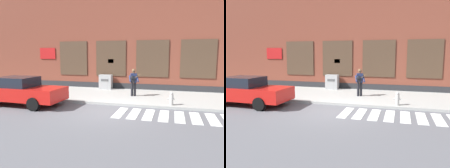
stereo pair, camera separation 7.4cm
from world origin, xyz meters
The scene contains 8 objects.
ground_plane centered at (0.00, 0.00, 0.00)m, with size 160.00×160.00×0.00m, color #56565B.
sidewalk centered at (0.00, 3.80, 0.07)m, with size 28.00×5.03×0.13m.
building_backdrop centered at (0.00, 8.31, 4.65)m, with size 28.00×4.06×9.32m.
crosswalk centered at (3.38, -0.02, 0.01)m, with size 5.78×1.90×0.01m.
red_car centered at (-4.80, 0.09, 0.77)m, with size 4.64×2.07×1.53m.
busker centered at (0.69, 3.55, 1.10)m, with size 0.78×0.66×1.69m.
utility_box centered at (-1.83, 5.87, 0.67)m, with size 0.94×0.59×1.06m.
fire_hydrant centered at (3.01, 1.63, 0.48)m, with size 0.38×0.20×0.70m.
Camera 2 is at (3.10, -9.73, 2.73)m, focal length 35.00 mm.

